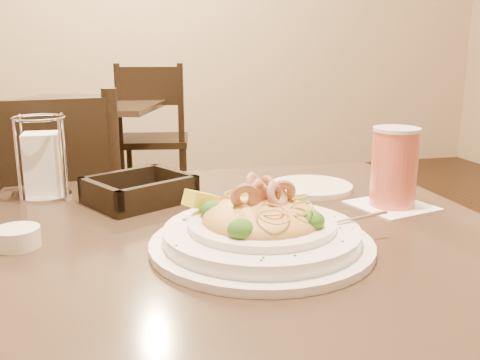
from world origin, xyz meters
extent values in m
cube|color=#453527|center=(0.00, 0.00, 0.71)|extent=(0.90, 0.90, 0.03)
cylinder|color=black|center=(-0.34, 2.34, 0.01)|extent=(0.52, 0.52, 0.03)
cylinder|color=black|center=(-0.34, 2.34, 0.36)|extent=(0.12, 0.12, 0.66)
cube|color=#453527|center=(-0.34, 2.34, 0.71)|extent=(1.15, 1.15, 0.03)
cube|color=black|center=(-0.41, 0.59, 0.45)|extent=(0.48, 0.48, 0.04)
cylinder|color=black|center=(-0.26, 0.80, 0.21)|extent=(0.04, 0.04, 0.43)
cylinder|color=black|center=(-0.21, 0.44, 0.70)|extent=(0.04, 0.04, 0.46)
cube|color=black|center=(-0.39, 0.41, 0.80)|extent=(0.36, 0.08, 0.22)
cube|color=black|center=(0.06, 2.50, 0.45)|extent=(0.48, 0.48, 0.04)
cylinder|color=black|center=(0.26, 2.64, 0.21)|extent=(0.04, 0.04, 0.43)
cylinder|color=black|center=(-0.09, 2.70, 0.21)|extent=(0.04, 0.04, 0.43)
cylinder|color=black|center=(0.20, 2.29, 0.21)|extent=(0.04, 0.04, 0.43)
cylinder|color=black|center=(-0.15, 2.35, 0.21)|extent=(0.04, 0.04, 0.43)
cylinder|color=black|center=(0.20, 2.29, 0.70)|extent=(0.04, 0.04, 0.46)
cylinder|color=black|center=(-0.15, 2.35, 0.70)|extent=(0.04, 0.04, 0.46)
cube|color=black|center=(0.03, 2.32, 0.80)|extent=(0.36, 0.09, 0.22)
cylinder|color=white|center=(0.00, -0.10, 0.73)|extent=(0.35, 0.35, 0.01)
cylinder|color=white|center=(0.00, -0.10, 0.74)|extent=(0.30, 0.30, 0.02)
cylinder|color=white|center=(0.00, -0.10, 0.76)|extent=(0.23, 0.23, 0.01)
ellipsoid|color=#BC9044|center=(0.00, -0.10, 0.77)|extent=(0.18, 0.18, 0.06)
cube|color=yellow|center=(-0.08, -0.03, 0.78)|extent=(0.07, 0.06, 0.04)
cube|color=silver|center=(0.15, -0.11, 0.76)|extent=(0.13, 0.03, 0.01)
cube|color=silver|center=(0.08, -0.11, 0.76)|extent=(0.04, 0.02, 0.00)
torus|color=#BC9044|center=(0.02, -0.08, 0.77)|extent=(0.06, 0.06, 0.02)
torus|color=#BC9044|center=(0.04, -0.12, 0.78)|extent=(0.05, 0.05, 0.02)
torus|color=#BC9044|center=(0.04, -0.15, 0.78)|extent=(0.06, 0.05, 0.04)
torus|color=#BC9044|center=(0.06, -0.07, 0.79)|extent=(0.05, 0.05, 0.02)
torus|color=#BC9044|center=(0.01, -0.15, 0.79)|extent=(0.04, 0.04, 0.01)
torus|color=#BC9044|center=(0.00, -0.10, 0.79)|extent=(0.05, 0.05, 0.04)
torus|color=#BC9044|center=(0.00, -0.10, 0.77)|extent=(0.05, 0.06, 0.04)
torus|color=#BC9044|center=(0.01, -0.11, 0.77)|extent=(0.06, 0.06, 0.02)
torus|color=#BC9044|center=(0.05, -0.14, 0.79)|extent=(0.05, 0.05, 0.01)
torus|color=#BC9044|center=(0.00, -0.17, 0.80)|extent=(0.05, 0.05, 0.02)
torus|color=#BC9044|center=(0.04, -0.10, 0.78)|extent=(0.05, 0.06, 0.04)
torus|color=#BC9044|center=(-0.03, -0.05, 0.79)|extent=(0.05, 0.06, 0.03)
torus|color=#BC9044|center=(0.05, -0.15, 0.80)|extent=(0.05, 0.05, 0.02)
torus|color=#BC9044|center=(-0.02, -0.04, 0.79)|extent=(0.04, 0.04, 0.01)
torus|color=#BC9044|center=(-0.01, -0.11, 0.77)|extent=(0.03, 0.03, 0.03)
torus|color=#BC9044|center=(-0.01, -0.10, 0.79)|extent=(0.04, 0.04, 0.03)
torus|color=#BC9044|center=(-0.06, -0.11, 0.78)|extent=(0.04, 0.03, 0.02)
torus|color=#BC9044|center=(0.00, -0.03, 0.78)|extent=(0.06, 0.06, 0.04)
torus|color=#BC9044|center=(0.01, -0.11, 0.78)|extent=(0.05, 0.05, 0.02)
torus|color=#BC9044|center=(0.04, -0.11, 0.77)|extent=(0.04, 0.05, 0.03)
torus|color=#BC9044|center=(-0.06, -0.13, 0.77)|extent=(0.05, 0.07, 0.05)
torus|color=#BC9044|center=(0.06, -0.09, 0.80)|extent=(0.06, 0.06, 0.01)
torus|color=tan|center=(-0.03, -0.11, 0.81)|extent=(0.04, 0.03, 0.04)
torus|color=tan|center=(0.01, -0.09, 0.81)|extent=(0.04, 0.05, 0.04)
torus|color=tan|center=(0.04, -0.10, 0.81)|extent=(0.05, 0.04, 0.04)
torus|color=tan|center=(0.02, -0.08, 0.81)|extent=(0.03, 0.05, 0.04)
torus|color=tan|center=(0.00, -0.11, 0.81)|extent=(0.04, 0.04, 0.04)
torus|color=tan|center=(0.00, -0.06, 0.81)|extent=(0.05, 0.05, 0.04)
torus|color=tan|center=(0.02, -0.12, 0.81)|extent=(0.05, 0.05, 0.04)
ellipsoid|color=#225313|center=(0.07, -0.07, 0.78)|extent=(0.04, 0.04, 0.03)
ellipsoid|color=#225313|center=(-0.01, -0.02, 0.78)|extent=(0.03, 0.03, 0.03)
ellipsoid|color=#225313|center=(-0.06, -0.06, 0.78)|extent=(0.04, 0.04, 0.03)
ellipsoid|color=#225313|center=(-0.04, -0.16, 0.78)|extent=(0.04, 0.04, 0.03)
ellipsoid|color=#225313|center=(0.07, -0.15, 0.78)|extent=(0.04, 0.04, 0.03)
cube|color=#266619|center=(-0.03, 0.01, 0.76)|extent=(0.00, 0.00, 0.00)
cube|color=#266619|center=(0.13, -0.08, 0.76)|extent=(0.00, 0.00, 0.00)
cube|color=#266619|center=(0.11, 0.00, 0.76)|extent=(0.00, 0.00, 0.00)
cube|color=#266619|center=(-0.03, -0.22, 0.76)|extent=(0.00, 0.00, 0.00)
cube|color=#266619|center=(-0.13, -0.15, 0.76)|extent=(0.00, 0.00, 0.00)
cube|color=#266619|center=(-0.03, -0.23, 0.76)|extent=(0.00, 0.00, 0.00)
cube|color=#266619|center=(0.07, 0.02, 0.76)|extent=(0.00, 0.00, 0.00)
cube|color=#266619|center=(0.10, -0.19, 0.76)|extent=(0.00, 0.00, 0.00)
cube|color=#266619|center=(0.10, 0.00, 0.76)|extent=(0.00, 0.00, 0.00)
cube|color=#266619|center=(-0.05, 0.02, 0.76)|extent=(0.00, 0.00, 0.00)
cube|color=#266619|center=(-0.11, -0.04, 0.76)|extent=(0.00, 0.00, 0.00)
cube|color=#266619|center=(0.01, -0.22, 0.76)|extent=(0.00, 0.00, 0.00)
cube|color=#266619|center=(0.12, -0.13, 0.76)|extent=(0.00, 0.00, 0.00)
cube|color=#266619|center=(0.08, -0.01, 0.76)|extent=(0.00, 0.00, 0.00)
cube|color=white|center=(0.31, 0.05, 0.72)|extent=(0.17, 0.17, 0.00)
cylinder|color=#DF644E|center=(0.31, 0.05, 0.80)|extent=(0.09, 0.09, 0.15)
cylinder|color=white|center=(0.31, 0.05, 0.87)|extent=(0.09, 0.09, 0.01)
cube|color=black|center=(-0.16, 0.20, 0.73)|extent=(0.24, 0.23, 0.01)
cube|color=black|center=(-0.09, 0.25, 0.75)|extent=(0.09, 0.14, 0.04)
cube|color=black|center=(-0.24, 0.16, 0.75)|extent=(0.09, 0.14, 0.04)
cube|color=black|center=(-0.20, 0.27, 0.75)|extent=(0.17, 0.10, 0.04)
cube|color=black|center=(-0.13, 0.14, 0.75)|extent=(0.17, 0.10, 0.04)
cylinder|color=silver|center=(-0.35, 0.29, 0.72)|extent=(0.11, 0.11, 0.01)
torus|color=silver|center=(-0.35, 0.29, 0.88)|extent=(0.11, 0.11, 0.01)
cube|color=white|center=(-0.35, 0.29, 0.79)|extent=(0.08, 0.08, 0.13)
cylinder|color=silver|center=(-0.39, 0.25, 0.81)|extent=(0.01, 0.01, 0.16)
cylinder|color=silver|center=(-0.31, 0.25, 0.81)|extent=(0.01, 0.01, 0.16)
cylinder|color=silver|center=(-0.39, 0.33, 0.81)|extent=(0.01, 0.01, 0.16)
cylinder|color=silver|center=(-0.31, 0.33, 0.81)|extent=(0.01, 0.01, 0.16)
cylinder|color=white|center=(0.21, 0.21, 0.73)|extent=(0.21, 0.21, 0.01)
cylinder|color=white|center=(-0.36, 0.00, 0.74)|extent=(0.09, 0.09, 0.03)
camera|label=1|loc=(-0.21, -0.85, 1.02)|focal=40.00mm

